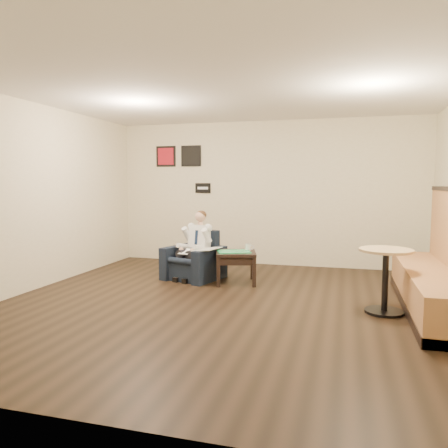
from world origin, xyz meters
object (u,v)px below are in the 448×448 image
(armchair, at_px, (194,255))
(side_table, at_px, (236,267))
(banquette, at_px, (434,250))
(smartphone, at_px, (239,250))
(seated_man, at_px, (190,247))
(green_folder, at_px, (234,251))
(cafe_table, at_px, (385,281))
(coffee_mug, at_px, (248,247))

(armchair, relative_size, side_table, 1.32)
(banquette, bearing_deg, smartphone, 160.86)
(banquette, bearing_deg, seated_man, 167.69)
(side_table, xyz_separation_m, green_folder, (-0.03, -0.03, 0.26))
(side_table, distance_m, banquette, 2.91)
(cafe_table, bearing_deg, seated_man, 159.81)
(smartphone, xyz_separation_m, cafe_table, (2.16, -1.27, -0.11))
(armchair, xyz_separation_m, seated_man, (-0.03, -0.10, 0.15))
(smartphone, bearing_deg, banquette, -24.37)
(seated_man, relative_size, cafe_table, 1.36)
(banquette, bearing_deg, green_folder, 165.20)
(armchair, height_order, green_folder, armchair)
(armchair, distance_m, side_table, 0.78)
(green_folder, bearing_deg, armchair, 169.36)
(coffee_mug, bearing_deg, side_table, -131.08)
(coffee_mug, xyz_separation_m, smartphone, (-0.15, 0.01, -0.05))
(seated_man, relative_size, side_table, 1.75)
(coffee_mug, xyz_separation_m, banquette, (2.60, -0.95, 0.20))
(smartphone, bearing_deg, coffee_mug, -7.10)
(seated_man, xyz_separation_m, banquette, (3.55, -0.78, 0.22))
(banquette, bearing_deg, cafe_table, -152.46)
(armchair, xyz_separation_m, side_table, (0.76, -0.11, -0.14))
(green_folder, height_order, smartphone, green_folder)
(cafe_table, bearing_deg, green_folder, 154.46)
(green_folder, relative_size, coffee_mug, 4.74)
(armchair, xyz_separation_m, green_folder, (0.73, -0.14, 0.12))
(coffee_mug, relative_size, cafe_table, 0.13)
(coffee_mug, height_order, cafe_table, cafe_table)
(armchair, bearing_deg, seated_man, -90.00)
(smartphone, bearing_deg, seated_man, -172.32)
(armchair, distance_m, green_folder, 0.75)
(coffee_mug, height_order, banquette, banquette)
(coffee_mug, distance_m, cafe_table, 2.38)
(armchair, bearing_deg, coffee_mug, 22.10)
(green_folder, distance_m, banquette, 2.90)
(seated_man, distance_m, side_table, 0.84)
(armchair, height_order, coffee_mug, armchair)
(banquette, relative_size, cafe_table, 3.72)
(seated_man, xyz_separation_m, green_folder, (0.76, -0.04, -0.03))
(seated_man, height_order, side_table, seated_man)
(armchair, distance_m, smartphone, 0.78)
(armchair, xyz_separation_m, smartphone, (0.76, 0.08, 0.12))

